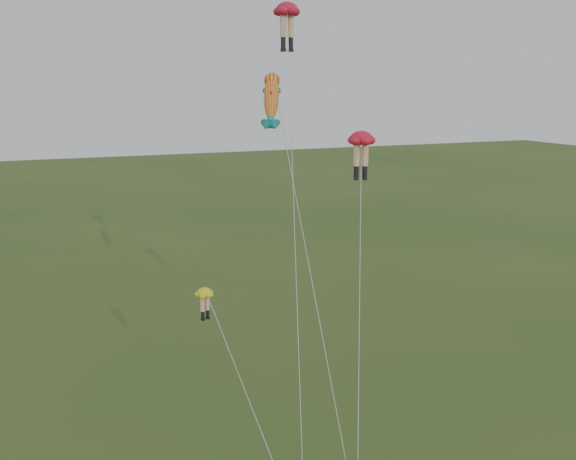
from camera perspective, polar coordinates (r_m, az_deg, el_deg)
name	(u,v)px	position (r m, az deg, el deg)	size (l,w,h in m)	color
legs_kite_red_high	(287,19)	(35.68, -0.07, 18.23)	(4.49, 11.38, 22.44)	red
legs_kite_red_mid	(361,147)	(32.22, 6.52, 7.36)	(4.92, 8.50, 15.92)	red
legs_kite_yellow	(209,305)	(31.70, -7.08, -6.59)	(1.98, 10.93, 8.40)	yellow
fish_kite	(272,98)	(34.31, -1.44, 11.68)	(1.95, 12.02, 19.07)	yellow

